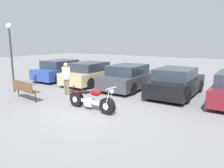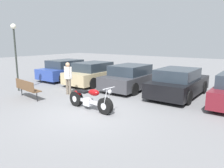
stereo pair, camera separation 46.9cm
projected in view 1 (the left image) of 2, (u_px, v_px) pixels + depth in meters
ground_plane at (89, 114)px, 8.17m from camera, size 60.00×60.00×0.00m
motorcycle at (91, 100)px, 8.55m from camera, size 2.27×0.64×1.03m
parked_car_blue at (62, 70)px, 15.25m from camera, size 1.93×4.15×1.38m
parked_car_champagne at (91, 74)px, 13.71m from camera, size 1.93×4.15×1.38m
parked_car_dark_grey at (129, 77)px, 12.31m from camera, size 1.93×4.15×1.38m
parked_car_black at (176, 82)px, 10.83m from camera, size 1.93×4.15×1.38m
park_bench at (24, 88)px, 9.99m from camera, size 1.81×0.64×0.89m
lamp_post at (10, 45)px, 11.20m from camera, size 0.28×0.28×3.55m
person_standing at (66, 76)px, 10.78m from camera, size 0.52×0.22×1.64m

